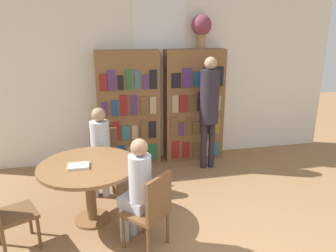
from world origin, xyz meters
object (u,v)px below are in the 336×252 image
at_px(flower_vase, 201,27).
at_px(chair_near_camera, 6,210).
at_px(chair_far_side, 151,209).
at_px(librarian_standing, 209,102).
at_px(reading_table, 89,174).
at_px(seated_reader_right, 137,186).
at_px(bookshelf_left, 129,109).
at_px(bookshelf_right, 194,105).
at_px(seated_reader_left, 100,146).
at_px(chair_left_side, 103,155).

height_order(flower_vase, chair_near_camera, flower_vase).
bearing_deg(chair_far_side, chair_near_camera, 126.00).
bearing_deg(librarian_standing, flower_vase, 90.27).
xyz_separation_m(reading_table, seated_reader_right, (0.50, -0.55, 0.06)).
relative_size(chair_far_side, seated_reader_right, 0.71).
relative_size(bookshelf_left, bookshelf_right, 1.00).
bearing_deg(flower_vase, seated_reader_left, -150.93).
bearing_deg(flower_vase, chair_near_camera, -142.65).
bearing_deg(reading_table, chair_far_side, -47.42).
distance_m(reading_table, seated_reader_right, 0.75).
relative_size(bookshelf_right, librarian_standing, 1.05).
height_order(chair_near_camera, seated_reader_right, seated_reader_right).
bearing_deg(seated_reader_left, bookshelf_right, -138.18).
bearing_deg(chair_near_camera, seated_reader_left, 113.90).
distance_m(seated_reader_right, librarian_standing, 2.29).
height_order(bookshelf_left, seated_reader_left, bookshelf_left).
bearing_deg(seated_reader_right, librarian_standing, 8.72).
bearing_deg(seated_reader_left, reading_table, 90.00).
distance_m(seated_reader_left, seated_reader_right, 1.33).
xyz_separation_m(bookshelf_left, seated_reader_left, (-0.51, -0.97, -0.26)).
xyz_separation_m(reading_table, chair_left_side, (0.18, 0.91, -0.14)).
bearing_deg(chair_left_side, seated_reader_left, 90.00).
distance_m(chair_far_side, seated_reader_right, 0.27).
xyz_separation_m(bookshelf_left, reading_table, (-0.66, -1.70, -0.34)).
distance_m(chair_near_camera, chair_far_side, 1.50).
bearing_deg(librarian_standing, chair_near_camera, -149.96).
height_order(chair_left_side, chair_far_side, same).
height_order(bookshelf_right, chair_far_side, bookshelf_right).
height_order(bookshelf_right, seated_reader_left, bookshelf_right).
height_order(flower_vase, librarian_standing, flower_vase).
distance_m(reading_table, seated_reader_left, 0.75).
height_order(bookshelf_right, seated_reader_right, bookshelf_right).
distance_m(flower_vase, chair_near_camera, 3.89).
bearing_deg(flower_vase, librarian_standing, -89.73).
distance_m(bookshelf_left, reading_table, 1.86).
relative_size(bookshelf_left, librarian_standing, 1.05).
relative_size(chair_far_side, librarian_standing, 0.47).
relative_size(chair_near_camera, seated_reader_left, 0.71).
distance_m(bookshelf_right, chair_left_side, 1.87).
bearing_deg(chair_left_side, chair_near_camera, 63.00).
bearing_deg(librarian_standing, chair_far_side, -124.12).
height_order(chair_far_side, seated_reader_left, seated_reader_left).
bearing_deg(reading_table, bookshelf_left, 68.94).
height_order(chair_near_camera, seated_reader_left, seated_reader_left).
bearing_deg(chair_left_side, reading_table, 90.00).
bearing_deg(chair_far_side, reading_table, 90.00).
bearing_deg(chair_near_camera, reading_table, 90.00).
relative_size(reading_table, chair_left_side, 1.35).
height_order(chair_left_side, seated_reader_left, seated_reader_left).
relative_size(bookshelf_right, reading_table, 1.64).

